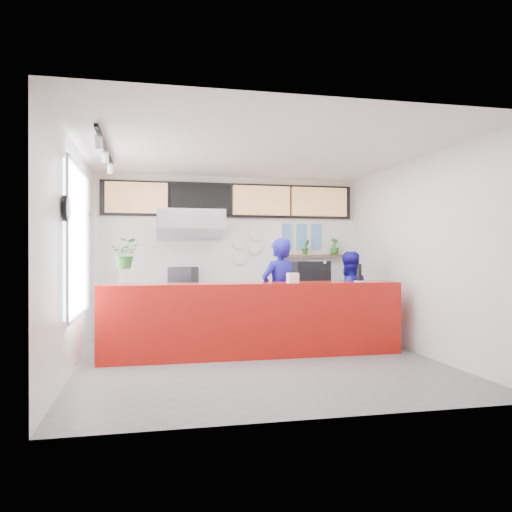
{
  "coord_description": "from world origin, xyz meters",
  "views": [
    {
      "loc": [
        -1.54,
        -6.89,
        1.53
      ],
      "look_at": [
        0.1,
        0.7,
        1.5
      ],
      "focal_mm": 35.0,
      "sensor_mm": 36.0,
      "label": 1
    }
  ],
  "objects_px": {
    "espresso_machine": "(306,274)",
    "staff_right": "(348,298)",
    "panini_oven": "(183,278)",
    "pepper_mill": "(359,272)",
    "staff_center": "(279,294)",
    "service_counter": "(254,320)"
  },
  "relations": [
    {
      "from": "espresso_machine",
      "to": "pepper_mill",
      "type": "xyz_separation_m",
      "value": [
        0.27,
        -1.86,
        0.1
      ]
    },
    {
      "from": "panini_oven",
      "to": "pepper_mill",
      "type": "height_order",
      "value": "pepper_mill"
    },
    {
      "from": "espresso_machine",
      "to": "staff_center",
      "type": "distance_m",
      "value": 1.61
    },
    {
      "from": "service_counter",
      "to": "panini_oven",
      "type": "height_order",
      "value": "panini_oven"
    },
    {
      "from": "panini_oven",
      "to": "staff_right",
      "type": "bearing_deg",
      "value": -2.81
    },
    {
      "from": "staff_center",
      "to": "panini_oven",
      "type": "bearing_deg",
      "value": -65.74
    },
    {
      "from": "panini_oven",
      "to": "staff_center",
      "type": "distance_m",
      "value": 1.97
    },
    {
      "from": "espresso_machine",
      "to": "staff_center",
      "type": "xyz_separation_m",
      "value": [
        -0.88,
        -1.32,
        -0.25
      ]
    },
    {
      "from": "panini_oven",
      "to": "staff_right",
      "type": "distance_m",
      "value": 2.96
    },
    {
      "from": "pepper_mill",
      "to": "panini_oven",
      "type": "bearing_deg",
      "value": 144.39
    },
    {
      "from": "espresso_machine",
      "to": "staff_center",
      "type": "relative_size",
      "value": 0.43
    },
    {
      "from": "espresso_machine",
      "to": "service_counter",
      "type": "bearing_deg",
      "value": -145.57
    },
    {
      "from": "espresso_machine",
      "to": "staff_right",
      "type": "xyz_separation_m",
      "value": [
        0.34,
        -1.25,
        -0.36
      ]
    },
    {
      "from": "panini_oven",
      "to": "espresso_machine",
      "type": "height_order",
      "value": "espresso_machine"
    },
    {
      "from": "panini_oven",
      "to": "pepper_mill",
      "type": "relative_size",
      "value": 1.7
    },
    {
      "from": "staff_center",
      "to": "pepper_mill",
      "type": "height_order",
      "value": "staff_center"
    },
    {
      "from": "espresso_machine",
      "to": "panini_oven",
      "type": "bearing_deg",
      "value": 162.34
    },
    {
      "from": "espresso_machine",
      "to": "staff_right",
      "type": "bearing_deg",
      "value": -92.41
    },
    {
      "from": "espresso_machine",
      "to": "staff_right",
      "type": "distance_m",
      "value": 1.34
    },
    {
      "from": "staff_right",
      "to": "panini_oven",
      "type": "bearing_deg",
      "value": -32.68
    },
    {
      "from": "pepper_mill",
      "to": "staff_center",
      "type": "bearing_deg",
      "value": 155.07
    },
    {
      "from": "espresso_machine",
      "to": "staff_center",
      "type": "height_order",
      "value": "staff_center"
    }
  ]
}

